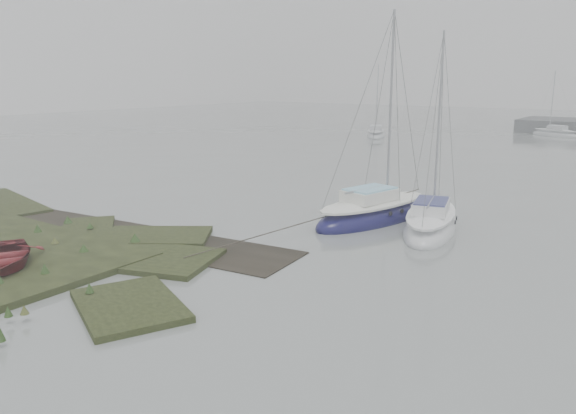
{
  "coord_description": "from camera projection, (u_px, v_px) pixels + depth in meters",
  "views": [
    {
      "loc": [
        12.2,
        -9.58,
        6.11
      ],
      "look_at": [
        1.44,
        5.61,
        1.8
      ],
      "focal_mm": 35.0,
      "sensor_mm": 36.0,
      "label": 1
    }
  ],
  "objects": [
    {
      "name": "ground",
      "position": [
        470.0,
        166.0,
        39.71
      ],
      "size": [
        160.0,
        160.0,
        0.0
      ],
      "primitive_type": "plane",
      "color": "slate",
      "rests_on": "ground"
    },
    {
      "name": "sailboat_main",
      "position": [
        373.0,
        214.0,
        24.48
      ],
      "size": [
        3.74,
        7.1,
        9.55
      ],
      "rotation": [
        0.0,
        0.0,
        -0.24
      ],
      "color": "#0E0D3E",
      "rests_on": "ground"
    },
    {
      "name": "sailboat_far_c",
      "position": [
        555.0,
        134.0,
        59.82
      ],
      "size": [
        5.45,
        3.68,
        7.34
      ],
      "rotation": [
        0.0,
        0.0,
        1.15
      ],
      "color": "#ABAEB4",
      "rests_on": "ground"
    },
    {
      "name": "dinghy",
      "position": [
        5.0,
        256.0,
        17.92
      ],
      "size": [
        3.95,
        3.67,
        0.67
      ],
      "primitive_type": "imported",
      "rotation": [
        0.0,
        0.0,
        1.01
      ],
      "color": "maroon",
      "rests_on": "marsh_bank"
    },
    {
      "name": "sailboat_far_a",
      "position": [
        376.0,
        135.0,
        58.82
      ],
      "size": [
        4.05,
        5.92,
        7.99
      ],
      "rotation": [
        0.0,
        0.0,
        0.43
      ],
      "color": "silver",
      "rests_on": "ground"
    },
    {
      "name": "sailboat_white",
      "position": [
        431.0,
        224.0,
        22.87
      ],
      "size": [
        3.45,
        6.35,
        8.53
      ],
      "rotation": [
        0.0,
        0.0,
        0.26
      ],
      "color": "silver",
      "rests_on": "ground"
    }
  ]
}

